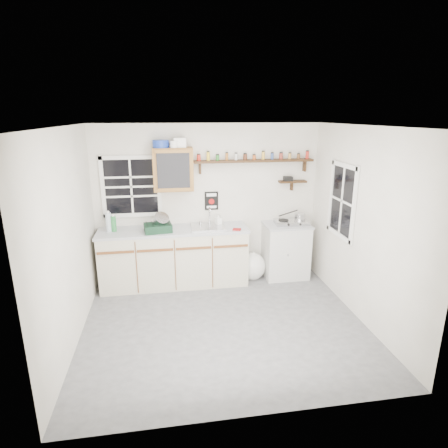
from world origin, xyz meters
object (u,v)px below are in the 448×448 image
at_px(main_cabinet, 174,257).
at_px(dish_rack, 159,225).
at_px(upper_cabinet, 173,169).
at_px(right_cabinet, 285,250).
at_px(hotplate, 292,222).
at_px(spice_shelf, 254,160).

distance_m(main_cabinet, dish_rack, 0.60).
bearing_deg(upper_cabinet, dish_rack, -137.10).
distance_m(main_cabinet, right_cabinet, 1.84).
relative_size(upper_cabinet, hotplate, 1.16).
relative_size(main_cabinet, right_cabinet, 2.54).
bearing_deg(main_cabinet, dish_rack, -157.44).
relative_size(upper_cabinet, dish_rack, 1.49).
xyz_separation_m(upper_cabinet, hotplate, (1.87, -0.14, -0.88)).
height_order(main_cabinet, hotplate, hotplate).
height_order(right_cabinet, hotplate, hotplate).
bearing_deg(spice_shelf, upper_cabinet, -176.88).
bearing_deg(upper_cabinet, right_cabinet, -3.76).
xyz_separation_m(spice_shelf, hotplate, (0.60, -0.21, -0.98)).
bearing_deg(upper_cabinet, hotplate, -4.23).
bearing_deg(hotplate, spice_shelf, 165.07).
bearing_deg(hotplate, main_cabinet, -175.72).
distance_m(main_cabinet, upper_cabinet, 1.37).
distance_m(upper_cabinet, hotplate, 2.07).
distance_m(upper_cabinet, spice_shelf, 1.28).
bearing_deg(spice_shelf, dish_rack, -168.75).
distance_m(right_cabinet, hotplate, 0.50).
bearing_deg(right_cabinet, main_cabinet, -179.21).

